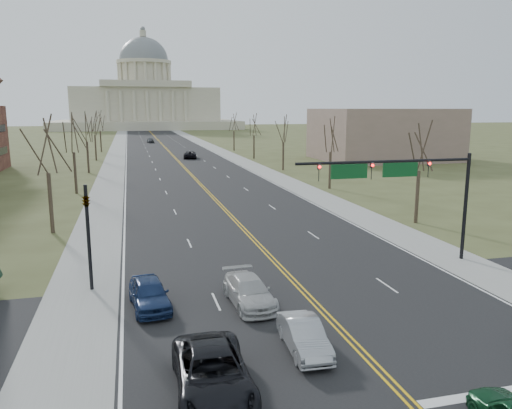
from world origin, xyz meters
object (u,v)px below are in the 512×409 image
signal_left (88,226)px  car_far_nb (190,155)px  car_sb_outer_second (149,293)px  car_sb_outer_lead (213,373)px  car_far_sb (150,140)px  signal_mast (399,177)px  car_sb_inner_second (249,291)px  car_sb_inner_lead (304,336)px

signal_left → car_far_nb: 75.55m
car_sb_outer_second → car_far_nb: size_ratio=0.81×
signal_left → car_sb_outer_lead: bearing=-67.8°
signal_left → car_far_sb: signal_left is taller
car_sb_outer_second → signal_mast: bearing=6.3°
car_sb_inner_second → car_sb_outer_second: 5.12m
car_sb_outer_lead → car_sb_outer_second: (-1.86, 8.58, -0.03)m
car_sb_inner_lead → car_far_nb: (5.24, 83.89, 0.10)m
signal_mast → car_sb_inner_lead: signal_mast is taller
signal_mast → car_sb_inner_second: bearing=-158.4°
signal_mast → car_far_sb: 124.32m
car_sb_outer_lead → car_sb_inner_second: car_sb_outer_lead is taller
car_sb_outer_lead → car_sb_inner_second: size_ratio=1.17×
car_sb_outer_lead → car_far_sb: car_sb_outer_lead is taller
car_far_nb → car_far_sb: car_far_nb is taller
car_sb_inner_lead → car_sb_outer_second: size_ratio=0.91×
signal_left → car_sb_inner_second: bearing=-27.8°
car_sb_inner_lead → car_far_nb: 84.05m
signal_left → car_sb_inner_lead: 13.75m
car_far_sb → car_sb_outer_second: bearing=-97.8°
signal_left → car_sb_outer_second: signal_left is taller
car_sb_outer_second → car_far_sb: (5.49, 127.25, 0.00)m
car_sb_inner_second → car_sb_outer_second: (-5.05, 0.82, 0.05)m
signal_mast → car_sb_outer_second: bearing=-167.7°
signal_mast → car_sb_outer_lead: bearing=-139.3°
signal_mast → car_sb_outer_lead: size_ratio=2.12×
car_sb_outer_lead → signal_mast: bearing=42.1°
signal_mast → car_sb_inner_lead: bearing=-135.0°
signal_left → car_sb_outer_lead: (4.93, -12.04, -2.91)m
car_sb_outer_second → car_far_sb: bearing=81.6°
signal_mast → car_sb_inner_lead: 14.73m
car_sb_inner_lead → signal_mast: bearing=47.5°
car_sb_inner_second → car_sb_outer_second: bearing=167.3°
car_sb_inner_lead → car_sb_outer_second: bearing=136.5°
signal_mast → car_far_sb: bearing=94.8°
signal_mast → car_sb_outer_lead: (-14.02, -12.04, -4.96)m
car_sb_inner_lead → car_sb_outer_lead: size_ratio=0.71×
car_far_nb → car_sb_inner_lead: bearing=94.1°
signal_mast → car_sb_outer_lead: 19.13m
car_sb_inner_second → car_far_nb: 78.64m
car_sb_inner_lead → car_sb_inner_second: size_ratio=0.84×
signal_left → car_sb_outer_second: size_ratio=1.34×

